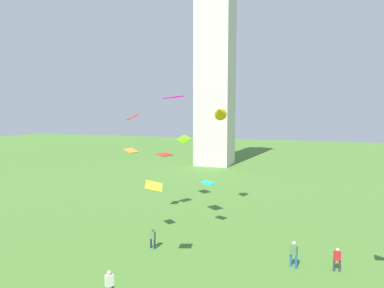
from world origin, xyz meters
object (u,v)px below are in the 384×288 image
at_px(kite_flying_4, 154,186).
at_px(kite_flying_6, 220,112).
at_px(person_0, 337,258).
at_px(kite_flying_9, 184,139).
at_px(person_3, 109,283).
at_px(kite_flying_0, 173,97).
at_px(person_2, 294,253).
at_px(kite_flying_3, 165,154).
at_px(kite_flying_1, 131,151).
at_px(person_1, 153,237).
at_px(kite_flying_7, 208,183).
at_px(monument_obelisk, 215,48).
at_px(kite_flying_8, 133,117).

distance_m(kite_flying_4, kite_flying_6, 14.20).
bearing_deg(person_0, kite_flying_9, 131.15).
bearing_deg(person_3, kite_flying_0, 41.94).
relative_size(person_2, kite_flying_3, 1.03).
bearing_deg(kite_flying_4, kite_flying_1, -71.81).
height_order(person_1, kite_flying_4, kite_flying_4).
distance_m(kite_flying_4, kite_flying_7, 8.89).
height_order(person_0, kite_flying_4, kite_flying_4).
height_order(monument_obelisk, kite_flying_7, monument_obelisk).
distance_m(person_2, kite_flying_0, 14.61).
xyz_separation_m(person_1, kite_flying_6, (2.29, 10.36, 9.45)).
relative_size(person_3, kite_flying_4, 1.45).
relative_size(kite_flying_3, kite_flying_7, 1.35).
height_order(kite_flying_6, kite_flying_9, kite_flying_6).
distance_m(person_0, kite_flying_0, 16.55).
relative_size(kite_flying_0, kite_flying_7, 1.51).
distance_m(kite_flying_0, kite_flying_7, 8.16).
distance_m(person_3, kite_flying_8, 15.64).
distance_m(kite_flying_3, kite_flying_8, 5.99).
height_order(kite_flying_3, kite_flying_8, kite_flying_8).
xyz_separation_m(person_3, kite_flying_6, (1.36, 17.36, 9.38)).
height_order(kite_flying_1, kite_flying_7, kite_flying_1).
bearing_deg(monument_obelisk, person_0, -63.41).
bearing_deg(kite_flying_0, person_1, 122.77).
distance_m(kite_flying_1, kite_flying_6, 11.26).
xyz_separation_m(monument_obelisk, kite_flying_8, (2.63, -35.79, -12.77)).
relative_size(person_0, kite_flying_0, 0.80).
bearing_deg(kite_flying_8, person_3, -163.71).
bearing_deg(kite_flying_3, kite_flying_6, -49.86).
bearing_deg(person_3, kite_flying_7, 31.46).
distance_m(person_3, kite_flying_9, 21.21).
xyz_separation_m(monument_obelisk, kite_flying_3, (3.76, -31.41, -16.69)).
relative_size(kite_flying_0, kite_flying_1, 1.43).
bearing_deg(person_1, person_2, -167.22).
bearing_deg(person_1, kite_flying_0, -86.48).
height_order(kite_flying_6, kite_flying_8, kite_flying_6).
xyz_separation_m(kite_flying_1, kite_flying_4, (3.65, -3.38, -1.78)).
bearing_deg(kite_flying_3, kite_flying_9, 18.12).
bearing_deg(kite_flying_6, monument_obelisk, 98.60).
relative_size(kite_flying_0, kite_flying_8, 1.65).
bearing_deg(monument_obelisk, person_2, -66.81).
bearing_deg(kite_flying_3, person_0, -89.78).
bearing_deg(kite_flying_6, kite_flying_1, -121.69).
xyz_separation_m(kite_flying_0, kite_flying_8, (-4.71, 1.59, -1.63)).
relative_size(person_1, kite_flying_0, 0.80).
bearing_deg(person_3, monument_obelisk, 48.19).
bearing_deg(person_3, person_2, -12.36).
relative_size(monument_obelisk, kite_flying_7, 35.12).
bearing_deg(kite_flying_1, monument_obelisk, -51.29).
relative_size(person_3, kite_flying_6, 0.75).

